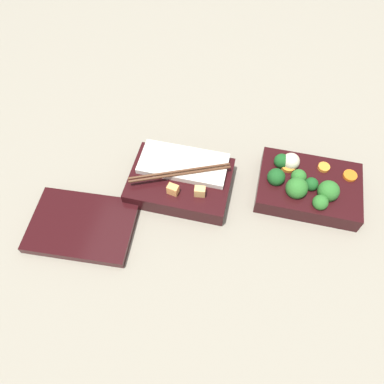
{
  "coord_description": "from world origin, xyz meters",
  "views": [
    {
      "loc": [
        0.01,
        0.42,
        0.63
      ],
      "look_at": [
        0.09,
        0.05,
        0.04
      ],
      "focal_mm": 35.0,
      "sensor_mm": 36.0,
      "label": 1
    }
  ],
  "objects": [
    {
      "name": "bento_tray_vegetable",
      "position": [
        -0.12,
        -0.02,
        0.03
      ],
      "size": [
        0.2,
        0.14,
        0.07
      ],
      "color": "black",
      "rests_on": "ground_plane"
    },
    {
      "name": "bento_tray_rice",
      "position": [
        0.12,
        0.02,
        0.02
      ],
      "size": [
        0.2,
        0.14,
        0.06
      ],
      "color": "black",
      "rests_on": "ground_plane"
    },
    {
      "name": "bento_lid",
      "position": [
        0.28,
        0.15,
        0.01
      ],
      "size": [
        0.2,
        0.15,
        0.02
      ],
      "primitive_type": "cube",
      "rotation": [
        0.0,
        0.0,
        0.07
      ],
      "color": "black",
      "rests_on": "ground_plane"
    },
    {
      "name": "ground_plane",
      "position": [
        0.0,
        0.0,
        0.0
      ],
      "size": [
        3.0,
        3.0,
        0.0
      ],
      "primitive_type": "plane",
      "color": "gray"
    }
  ]
}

